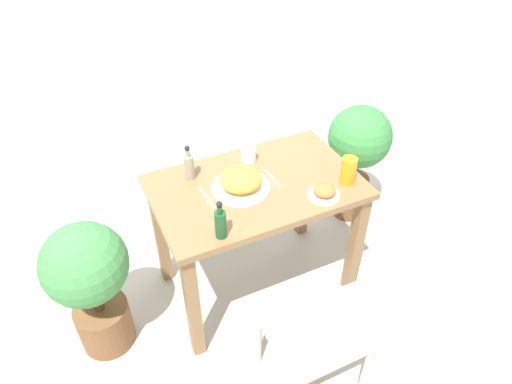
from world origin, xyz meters
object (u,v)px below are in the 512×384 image
object	(u,v)px
chair_far	(202,151)
sauce_bottle	(189,166)
condiment_bottle	(221,223)
potted_plant_right	(358,149)
juice_glass	(348,170)
food_plate	(241,182)
chair_near	(326,328)
side_plate	(324,192)
potted_plant_left	(90,280)
drink_cup	(249,154)

from	to	relation	value
chair_far	sauce_bottle	size ratio (longest dim) A/B	4.67
condiment_bottle	potted_plant_right	xyz separation A→B (m)	(1.13, 0.55, -0.28)
juice_glass	chair_far	bearing A→B (deg)	115.80
chair_far	food_plate	size ratio (longest dim) A/B	3.09
chair_near	sauce_bottle	xyz separation A→B (m)	(-0.25, 0.90, 0.31)
chair_near	chair_far	bearing A→B (deg)	-89.87
juice_glass	condiment_bottle	xyz separation A→B (m)	(-0.69, -0.09, 0.00)
food_plate	condiment_bottle	size ratio (longest dim) A/B	1.51
food_plate	potted_plant_right	distance (m)	1.00
chair_near	side_plate	world-z (taller)	chair_near
potted_plant_left	potted_plant_right	world-z (taller)	potted_plant_right
juice_glass	potted_plant_left	bearing A→B (deg)	172.61
food_plate	chair_far	bearing A→B (deg)	85.89
chair_far	condiment_bottle	distance (m)	1.07
condiment_bottle	potted_plant_left	size ratio (longest dim) A/B	0.25
potted_plant_left	potted_plant_right	size ratio (longest dim) A/B	0.95
chair_far	drink_cup	bearing A→B (deg)	-81.25
chair_near	condiment_bottle	xyz separation A→B (m)	(-0.26, 0.45, 0.31)
potted_plant_left	side_plate	bearing A→B (deg)	-10.81
condiment_bottle	chair_far	bearing A→B (deg)	75.32
juice_glass	food_plate	bearing A→B (deg)	160.82
potted_plant_left	potted_plant_right	distance (m)	1.72
drink_cup	condiment_bottle	xyz separation A→B (m)	(-0.34, -0.46, 0.04)
side_plate	condiment_bottle	xyz separation A→B (m)	(-0.54, -0.04, 0.05)
chair_near	side_plate	bearing A→B (deg)	-119.05
drink_cup	potted_plant_right	world-z (taller)	same
food_plate	potted_plant_left	world-z (taller)	food_plate
side_plate	condiment_bottle	world-z (taller)	condiment_bottle
chair_near	drink_cup	distance (m)	0.95
chair_near	food_plate	size ratio (longest dim) A/B	3.09
juice_glass	sauce_bottle	bearing A→B (deg)	152.28
condiment_bottle	potted_plant_right	world-z (taller)	condiment_bottle
juice_glass	potted_plant_right	size ratio (longest dim) A/B	0.17
food_plate	chair_near	bearing A→B (deg)	-85.50
chair_far	sauce_bottle	bearing A→B (deg)	-114.17
condiment_bottle	potted_plant_left	bearing A→B (deg)	156.19
drink_cup	juice_glass	size ratio (longest dim) A/B	0.57
chair_near	condiment_bottle	world-z (taller)	condiment_bottle
chair_far	juice_glass	distance (m)	1.05
chair_near	condiment_bottle	bearing A→B (deg)	-59.98
chair_near	potted_plant_left	xyz separation A→B (m)	(-0.82, 0.70, -0.03)
food_plate	juice_glass	xyz separation A→B (m)	(0.49, -0.17, 0.02)
chair_near	drink_cup	xyz separation A→B (m)	(0.08, 0.91, 0.27)
juice_glass	condiment_bottle	size ratio (longest dim) A/B	0.72
food_plate	side_plate	xyz separation A→B (m)	(0.33, -0.22, -0.02)
juice_glass	sauce_bottle	world-z (taller)	sauce_bottle
juice_glass	potted_plant_left	xyz separation A→B (m)	(-1.26, 0.16, -0.33)
sauce_bottle	chair_near	bearing A→B (deg)	-74.56
chair_near	side_plate	xyz separation A→B (m)	(0.27, 0.49, 0.26)
sauce_bottle	potted_plant_left	bearing A→B (deg)	-161.37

